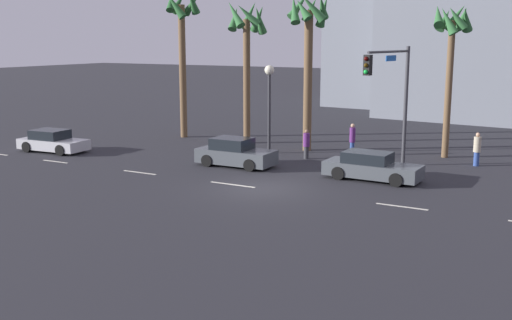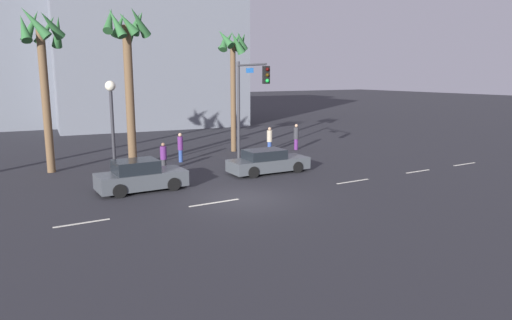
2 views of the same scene
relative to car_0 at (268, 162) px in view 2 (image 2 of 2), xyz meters
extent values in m
plane|color=#28282D|center=(-3.79, -4.11, -0.62)|extent=(220.00, 220.00, 0.00)
cube|color=silver|center=(-10.77, -4.11, -0.62)|extent=(2.04, 0.14, 0.01)
cube|color=silver|center=(-5.29, -4.11, -0.62)|extent=(2.37, 0.14, 0.01)
cube|color=silver|center=(2.68, -4.11, -0.62)|extent=(2.13, 0.14, 0.01)
cube|color=silver|center=(7.63, -4.11, -0.62)|extent=(1.89, 0.14, 0.01)
cube|color=silver|center=(11.86, -4.11, -0.62)|extent=(2.02, 0.14, 0.01)
cube|color=#474C51|center=(0.07, 0.00, -0.13)|extent=(4.64, 1.83, 0.66)
cube|color=black|center=(-0.21, 0.01, 0.46)|extent=(2.25, 1.56, 0.52)
cylinder|color=black|center=(1.51, 0.75, -0.30)|extent=(0.65, 0.24, 0.64)
cylinder|color=black|center=(1.47, -0.84, -0.30)|extent=(0.65, 0.24, 0.64)
cylinder|color=black|center=(-1.33, 0.84, -0.30)|extent=(0.65, 0.24, 0.64)
cylinder|color=black|center=(-1.38, -0.76, -0.30)|extent=(0.65, 0.24, 0.64)
cube|color=#474C51|center=(-7.33, -0.33, -0.09)|extent=(4.16, 1.81, 0.74)
cube|color=black|center=(-7.58, -0.34, 0.58)|extent=(2.00, 1.58, 0.59)
cylinder|color=black|center=(-6.05, 0.51, -0.30)|extent=(0.64, 0.22, 0.64)
cylinder|color=black|center=(-6.04, -1.16, -0.30)|extent=(0.64, 0.22, 0.64)
cylinder|color=black|center=(-8.62, 0.50, -0.30)|extent=(0.64, 0.22, 0.64)
cylinder|color=black|center=(-8.61, -1.18, -0.30)|extent=(0.64, 0.22, 0.64)
cylinder|color=#38383D|center=(0.39, 4.13, 2.52)|extent=(0.20, 0.20, 6.28)
cylinder|color=#38383D|center=(0.06, 1.94, 5.41)|extent=(0.78, 4.39, 0.12)
cube|color=black|center=(-0.27, -0.24, 4.84)|extent=(0.36, 0.36, 0.95)
sphere|color=#360503|center=(-0.29, -0.42, 5.13)|extent=(0.20, 0.20, 0.20)
sphere|color=#392605|center=(-0.29, -0.42, 4.83)|extent=(0.20, 0.20, 0.20)
sphere|color=green|center=(-0.29, -0.42, 4.53)|extent=(0.20, 0.20, 0.20)
cube|color=#1959B2|center=(0.09, 2.16, 5.09)|extent=(0.20, 1.09, 0.28)
cylinder|color=#2D2D33|center=(-7.56, 3.87, 1.68)|extent=(0.18, 0.18, 4.60)
sphere|color=#F2EACC|center=(-7.56, 3.87, 4.26)|extent=(0.56, 0.56, 0.56)
cylinder|color=#59266B|center=(6.13, 5.83, -0.22)|extent=(0.28, 0.28, 0.79)
cylinder|color=#333338|center=(6.13, 5.83, 0.61)|extent=(0.38, 0.38, 0.87)
sphere|color=tan|center=(6.13, 5.83, 1.16)|extent=(0.23, 0.23, 0.23)
cylinder|color=#333338|center=(-4.92, 3.36, -0.27)|extent=(0.28, 0.28, 0.70)
cylinder|color=#59266B|center=(-4.92, 3.36, 0.46)|extent=(0.37, 0.37, 0.76)
sphere|color=#8C664C|center=(-4.92, 3.36, 0.94)|extent=(0.21, 0.21, 0.21)
cylinder|color=#2D478C|center=(3.84, 5.88, -0.25)|extent=(0.40, 0.40, 0.75)
cylinder|color=#B2A58C|center=(3.84, 5.88, 0.54)|extent=(0.53, 0.53, 0.82)
sphere|color=tan|center=(3.84, 5.88, 1.06)|extent=(0.22, 0.22, 0.22)
cylinder|color=#2D478C|center=(-3.02, 5.58, -0.23)|extent=(0.30, 0.30, 0.78)
cylinder|color=#59266B|center=(-3.02, 5.58, 0.58)|extent=(0.41, 0.41, 0.85)
sphere|color=tan|center=(-3.02, 5.58, 1.12)|extent=(0.23, 0.23, 0.23)
cylinder|color=brown|center=(-6.00, 5.84, 3.52)|extent=(0.51, 0.51, 8.29)
cone|color=#2D6633|center=(-5.24, 5.99, 7.84)|extent=(0.83, 1.54, 1.53)
cone|color=#2D6633|center=(-5.39, 6.55, 7.61)|extent=(1.41, 1.33, 1.90)
cone|color=#2D6633|center=(-6.21, 6.54, 7.70)|extent=(1.23, 0.85, 1.55)
cone|color=#2D6633|center=(-6.82, 6.25, 7.96)|extent=(1.23, 1.71, 1.75)
cone|color=#2D6633|center=(-6.70, 5.33, 7.69)|extent=(1.24, 1.42, 1.78)
cone|color=#2D6633|center=(-6.11, 5.18, 7.69)|extent=(1.33, 0.75, 1.41)
cone|color=#2D6633|center=(-5.48, 5.06, 7.80)|extent=(1.70, 1.39, 1.78)
cylinder|color=brown|center=(1.83, 7.57, 3.20)|extent=(0.38, 0.38, 7.64)
cone|color=#2D6633|center=(2.55, 7.54, 7.08)|extent=(0.61, 1.34, 1.48)
cone|color=#2D6633|center=(2.30, 7.97, 7.16)|extent=(1.13, 1.18, 1.35)
cone|color=#2D6633|center=(1.79, 8.37, 7.21)|extent=(1.43, 0.63, 1.62)
cone|color=#2D6633|center=(1.31, 7.90, 7.06)|extent=(1.09, 1.27, 1.35)
cone|color=#2D6633|center=(1.10, 7.30, 7.29)|extent=(1.04, 1.63, 1.47)
cone|color=#2D6633|center=(1.75, 6.81, 6.98)|extent=(1.27, 0.69, 1.62)
cone|color=#2D6633|center=(2.16, 6.98, 7.13)|extent=(1.36, 1.09, 1.42)
cylinder|color=brown|center=(-10.52, 6.41, 3.31)|extent=(0.45, 0.45, 7.86)
cone|color=#2D6633|center=(-9.62, 6.46, 7.17)|extent=(0.64, 1.46, 1.81)
cone|color=#2D6633|center=(-10.11, 7.21, 7.30)|extent=(1.55, 1.16, 1.79)
cone|color=#2D6633|center=(-10.83, 7.29, 7.49)|extent=(1.43, 0.97, 1.92)
cone|color=#2D6633|center=(-11.31, 6.27, 7.28)|extent=(0.78, 1.41, 1.66)
cone|color=#2D6633|center=(-10.85, 5.53, 7.53)|extent=(1.72, 1.09, 1.82)
cone|color=#2D6633|center=(-10.03, 5.73, 7.47)|extent=(1.63, 1.39, 1.56)
cube|color=slate|center=(2.08, 27.07, 7.48)|extent=(19.74, 12.00, 16.21)
cube|color=slate|center=(-4.45, 34.48, 9.81)|extent=(21.22, 13.64, 20.86)
camera|label=1|loc=(9.18, -28.11, 6.03)|focal=43.53mm
camera|label=2|loc=(-13.58, -21.68, 4.88)|focal=32.39mm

